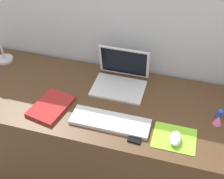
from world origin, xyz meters
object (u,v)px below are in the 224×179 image
at_px(mouse, 176,139).
at_px(toy_figurine_pink, 218,120).
at_px(cell_phone, 137,133).
at_px(toy_figurine_blue, 220,113).
at_px(laptop, 121,77).
at_px(keyboard, 110,122).
at_px(notebook_pad, 51,106).

relative_size(mouse, toy_figurine_pink, 1.85).
height_order(cell_phone, toy_figurine_blue, toy_figurine_blue).
height_order(laptop, keyboard, laptop).
bearing_deg(laptop, toy_figurine_pink, -17.55).
height_order(toy_figurine_blue, toy_figurine_pink, same).
xyz_separation_m(laptop, cell_phone, (0.18, -0.36, -0.05)).
bearing_deg(notebook_pad, keyboard, 7.61).
distance_m(laptop, toy_figurine_pink, 0.58).
bearing_deg(toy_figurine_pink, toy_figurine_blue, 81.07).
relative_size(cell_phone, toy_figurine_pink, 2.47).
height_order(keyboard, toy_figurine_pink, toy_figurine_pink).
xyz_separation_m(cell_phone, notebook_pad, (-0.49, 0.06, 0.01)).
height_order(keyboard, mouse, mouse).
bearing_deg(keyboard, notebook_pad, 176.46).
bearing_deg(cell_phone, toy_figurine_pink, 28.95).
height_order(laptop, notebook_pad, laptop).
bearing_deg(laptop, cell_phone, -63.72).
xyz_separation_m(notebook_pad, toy_figurine_blue, (0.88, 0.18, 0.02)).
distance_m(mouse, cell_phone, 0.19).
distance_m(keyboard, toy_figurine_pink, 0.55).
distance_m(laptop, mouse, 0.51).
bearing_deg(mouse, notebook_pad, 175.59).
xyz_separation_m(notebook_pad, toy_figurine_pink, (0.87, 0.12, 0.02)).
bearing_deg(toy_figurine_blue, notebook_pad, -168.59).
distance_m(mouse, toy_figurine_blue, 0.31).
relative_size(laptop, notebook_pad, 1.25).
xyz_separation_m(keyboard, toy_figurine_blue, (0.54, 0.20, 0.02)).
bearing_deg(notebook_pad, mouse, 6.73).
bearing_deg(mouse, laptop, 135.87).
relative_size(notebook_pad, toy_figurine_blue, 4.55).
xyz_separation_m(keyboard, cell_phone, (0.15, -0.03, -0.01)).
distance_m(notebook_pad, toy_figurine_pink, 0.88).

